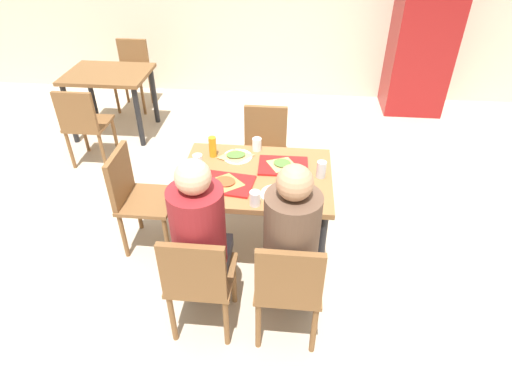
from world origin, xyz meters
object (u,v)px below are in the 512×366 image
Objects in this scene: foil_bundle at (192,167)px; background_table at (109,83)px; pizza_slice_a at (225,182)px; drink_fridge at (424,34)px; chair_near_right at (288,285)px; chair_left_end at (136,193)px; plastic_cup_c at (198,161)px; plastic_cup_a at (257,144)px; tray_red_near at (227,184)px; chair_far_side at (265,147)px; plastic_cup_b at (255,198)px; soda_can at (321,169)px; pizza_slice_b at (282,164)px; background_chair_near at (84,122)px; chair_near_left at (199,278)px; background_chair_far at (133,69)px; person_in_red at (200,231)px; person_in_brown_jacket at (291,237)px; tray_red_far at (283,166)px; main_table at (256,186)px; pizza_slice_c at (236,155)px; paper_plate_center at (238,157)px; paper_plate_near_edge at (277,194)px; condiment_bottle at (213,147)px.

foil_bundle is 2.32m from background_table.
drink_fridge is (1.93, 3.00, 0.20)m from pizza_slice_a.
chair_near_right is 0.94× the size of background_table.
chair_left_end is 8.47× the size of plastic_cup_c.
plastic_cup_a is at bearing 21.02° from chair_left_end.
chair_left_end reaches higher than plastic_cup_a.
drink_fridge is at bearing 52.62° from foil_bundle.
plastic_cup_c reaches higher than background_table.
pizza_slice_a reaches higher than tray_red_near.
background_table is (-1.83, 1.05, 0.11)m from chair_far_side.
plastic_cup_b is 0.11× the size of background_table.
soda_can is at bearing 14.07° from tray_red_near.
tray_red_near is 0.46m from pizza_slice_b.
background_chair_near is at bearing 142.65° from tray_red_near.
chair_near_left and chair_near_right have the same top height.
chair_near_left is 0.91m from plastic_cup_c.
drink_fridge is at bearing 57.15° from pizza_slice_a.
foil_bundle is 2.95m from background_chair_far.
background_chair_far is at bearing 109.34° from chair_left_end.
person_in_red is 4.04m from drink_fridge.
background_table is at bearing 128.07° from plastic_cup_c.
person_in_brown_jacket is 3.49× the size of tray_red_far.
chair_near_left is 1.60m from chair_far_side.
main_table is 0.28m from pizza_slice_a.
background_chair_near is at bearing 129.38° from chair_near_left.
plastic_cup_b is (-0.16, -0.47, 0.04)m from tray_red_far.
soda_can is (0.63, -0.20, 0.04)m from pizza_slice_c.
soda_can reaches higher than tray_red_near.
background_chair_far is (-1.40, 2.52, -0.28)m from plastic_cup_c.
tray_red_far is at bearing 159.39° from soda_can.
chair_near_left is at bearing -50.38° from chair_left_end.
drink_fridge is (2.19, 2.87, 0.17)m from foil_bundle.
background_chair_near is at bearing 137.84° from chair_near_right.
drink_fridge is at bearing 54.17° from paper_plate_center.
person_in_brown_jacket is at bearing 90.00° from chair_near_right.
background_table is at bearing 140.21° from plastic_cup_a.
paper_plate_near_edge is at bearing -13.03° from tray_red_near.
chair_near_right is 1.09m from foil_bundle.
paper_plate_near_edge is at bearing 44.70° from person_in_red.
chair_far_side is 0.74m from condiment_bottle.
chair_left_end is 1.14m from tray_red_far.
background_chair_far is at bearing 121.07° from tray_red_near.
pizza_slice_c is at bearing 128.30° from main_table.
plastic_cup_a is (-0.19, 0.57, 0.05)m from paper_plate_near_edge.
pizza_slice_a is at bearing 138.90° from plastic_cup_b.
tray_red_far is 1.66× the size of pizza_slice_a.
condiment_bottle is 2.20m from background_table.
pizza_slice_b is 0.27× the size of background_chair_far.
pizza_slice_a is 0.37m from pizza_slice_c.
background_table is (-2.01, 1.72, -0.13)m from tray_red_far.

